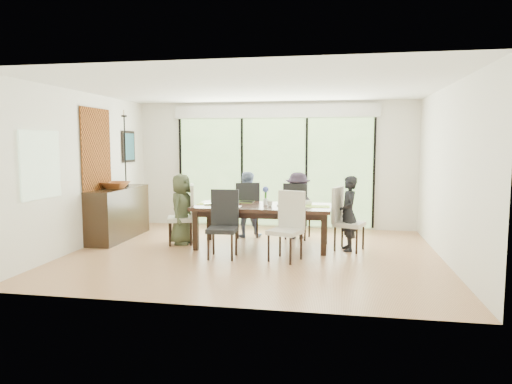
% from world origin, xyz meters
% --- Properties ---
extents(floor, '(6.00, 5.00, 0.01)m').
position_xyz_m(floor, '(0.00, 0.00, -0.01)').
color(floor, '#99603D').
rests_on(floor, ground).
extents(ceiling, '(6.00, 5.00, 0.01)m').
position_xyz_m(ceiling, '(0.00, 0.00, 2.71)').
color(ceiling, white).
rests_on(ceiling, wall_back).
extents(wall_back, '(6.00, 0.02, 2.70)m').
position_xyz_m(wall_back, '(0.00, 2.51, 1.35)').
color(wall_back, white).
rests_on(wall_back, floor).
extents(wall_front, '(6.00, 0.02, 2.70)m').
position_xyz_m(wall_front, '(0.00, -2.51, 1.35)').
color(wall_front, white).
rests_on(wall_front, floor).
extents(wall_left, '(0.02, 5.00, 2.70)m').
position_xyz_m(wall_left, '(-3.01, 0.00, 1.35)').
color(wall_left, white).
rests_on(wall_left, floor).
extents(wall_right, '(0.02, 5.00, 2.70)m').
position_xyz_m(wall_right, '(3.01, 0.00, 1.35)').
color(wall_right, white).
rests_on(wall_right, floor).
extents(glass_doors, '(4.20, 0.02, 2.30)m').
position_xyz_m(glass_doors, '(0.00, 2.47, 1.20)').
color(glass_doors, '#598C3F').
rests_on(glass_doors, wall_back).
extents(blinds_header, '(4.40, 0.06, 0.28)m').
position_xyz_m(blinds_header, '(0.00, 2.46, 2.50)').
color(blinds_header, white).
rests_on(blinds_header, wall_back).
extents(mullion_a, '(0.05, 0.04, 2.30)m').
position_xyz_m(mullion_a, '(-2.10, 2.46, 1.20)').
color(mullion_a, black).
rests_on(mullion_a, wall_back).
extents(mullion_b, '(0.05, 0.04, 2.30)m').
position_xyz_m(mullion_b, '(-0.70, 2.46, 1.20)').
color(mullion_b, black).
rests_on(mullion_b, wall_back).
extents(mullion_c, '(0.05, 0.04, 2.30)m').
position_xyz_m(mullion_c, '(0.70, 2.46, 1.20)').
color(mullion_c, black).
rests_on(mullion_c, wall_back).
extents(mullion_d, '(0.05, 0.04, 2.30)m').
position_xyz_m(mullion_d, '(2.10, 2.46, 1.20)').
color(mullion_d, black).
rests_on(mullion_d, wall_back).
extents(side_window, '(0.02, 0.90, 1.00)m').
position_xyz_m(side_window, '(-2.97, -1.20, 1.50)').
color(side_window, '#8CAD7F').
rests_on(side_window, wall_left).
extents(deck, '(6.00, 1.80, 0.10)m').
position_xyz_m(deck, '(0.00, 3.40, -0.05)').
color(deck, brown).
rests_on(deck, ground).
extents(rail_top, '(6.00, 0.08, 0.06)m').
position_xyz_m(rail_top, '(0.00, 4.20, 0.55)').
color(rail_top, brown).
rests_on(rail_top, deck).
extents(foliage_left, '(3.20, 3.20, 3.20)m').
position_xyz_m(foliage_left, '(-1.80, 5.20, 1.44)').
color(foliage_left, '#14380F').
rests_on(foliage_left, ground).
extents(foliage_mid, '(4.00, 4.00, 4.00)m').
position_xyz_m(foliage_mid, '(0.40, 5.80, 1.80)').
color(foliage_mid, '#14380F').
rests_on(foliage_mid, ground).
extents(foliage_right, '(2.80, 2.80, 2.80)m').
position_xyz_m(foliage_right, '(2.20, 5.00, 1.26)').
color(foliage_right, '#14380F').
rests_on(foliage_right, ground).
extents(foliage_far, '(3.60, 3.60, 3.60)m').
position_xyz_m(foliage_far, '(-0.60, 6.50, 1.62)').
color(foliage_far, '#14380F').
rests_on(foliage_far, ground).
extents(table_top, '(2.37, 1.08, 0.06)m').
position_xyz_m(table_top, '(0.06, 0.52, 0.71)').
color(table_top, black).
rests_on(table_top, floor).
extents(table_apron, '(2.17, 0.89, 0.10)m').
position_xyz_m(table_apron, '(0.06, 0.52, 0.62)').
color(table_apron, black).
rests_on(table_apron, floor).
extents(table_leg_fl, '(0.09, 0.09, 0.68)m').
position_xyz_m(table_leg_fl, '(-1.02, 0.09, 0.34)').
color(table_leg_fl, black).
rests_on(table_leg_fl, floor).
extents(table_leg_fr, '(0.09, 0.09, 0.68)m').
position_xyz_m(table_leg_fr, '(1.14, 0.09, 0.34)').
color(table_leg_fr, black).
rests_on(table_leg_fr, floor).
extents(table_leg_bl, '(0.09, 0.09, 0.68)m').
position_xyz_m(table_leg_bl, '(-1.02, 0.95, 0.34)').
color(table_leg_bl, black).
rests_on(table_leg_bl, floor).
extents(table_leg_br, '(0.09, 0.09, 0.68)m').
position_xyz_m(table_leg_br, '(1.14, 0.95, 0.34)').
color(table_leg_br, black).
rests_on(table_leg_br, floor).
extents(chair_left_end, '(0.57, 0.57, 1.08)m').
position_xyz_m(chair_left_end, '(-1.44, 0.52, 0.54)').
color(chair_left_end, beige).
rests_on(chair_left_end, floor).
extents(chair_right_end, '(0.58, 0.58, 1.08)m').
position_xyz_m(chair_right_end, '(1.56, 0.52, 0.54)').
color(chair_right_end, beige).
rests_on(chair_right_end, floor).
extents(chair_far_left, '(0.57, 0.57, 1.08)m').
position_xyz_m(chair_far_left, '(-0.39, 1.37, 0.54)').
color(chair_far_left, black).
rests_on(chair_far_left, floor).
extents(chair_far_right, '(0.52, 0.52, 1.08)m').
position_xyz_m(chair_far_right, '(0.61, 1.37, 0.54)').
color(chair_far_right, black).
rests_on(chair_far_right, floor).
extents(chair_near_left, '(0.47, 0.47, 1.08)m').
position_xyz_m(chair_near_left, '(-0.44, -0.35, 0.54)').
color(chair_near_left, black).
rests_on(chair_near_left, floor).
extents(chair_near_right, '(0.59, 0.59, 1.08)m').
position_xyz_m(chair_near_right, '(0.56, -0.35, 0.54)').
color(chair_near_right, beige).
rests_on(chair_near_right, floor).
extents(person_left_end, '(0.41, 0.62, 1.27)m').
position_xyz_m(person_left_end, '(-1.42, 0.52, 0.64)').
color(person_left_end, '#404931').
rests_on(person_left_end, floor).
extents(person_right_end, '(0.47, 0.65, 1.27)m').
position_xyz_m(person_right_end, '(1.54, 0.52, 0.64)').
color(person_right_end, black).
rests_on(person_right_end, floor).
extents(person_far_left, '(0.64, 0.46, 1.27)m').
position_xyz_m(person_far_left, '(-0.39, 1.35, 0.64)').
color(person_far_left, '#7C8EB4').
rests_on(person_far_left, floor).
extents(person_far_right, '(0.60, 0.38, 1.27)m').
position_xyz_m(person_far_right, '(0.61, 1.35, 0.64)').
color(person_far_right, black).
rests_on(person_far_right, floor).
extents(placemat_left, '(0.43, 0.32, 0.01)m').
position_xyz_m(placemat_left, '(-0.89, 0.52, 0.74)').
color(placemat_left, '#A7BF44').
rests_on(placemat_left, table_top).
extents(placemat_right, '(0.43, 0.32, 0.01)m').
position_xyz_m(placemat_right, '(1.01, 0.52, 0.74)').
color(placemat_right, '#A0C446').
rests_on(placemat_right, table_top).
extents(placemat_far_l, '(0.43, 0.32, 0.01)m').
position_xyz_m(placemat_far_l, '(-0.39, 0.92, 0.74)').
color(placemat_far_l, '#6FA139').
rests_on(placemat_far_l, table_top).
extents(placemat_far_r, '(0.43, 0.32, 0.01)m').
position_xyz_m(placemat_far_r, '(0.61, 0.92, 0.74)').
color(placemat_far_r, '#93B13F').
rests_on(placemat_far_r, table_top).
extents(placemat_paper, '(0.43, 0.32, 0.01)m').
position_xyz_m(placemat_paper, '(-0.49, 0.22, 0.74)').
color(placemat_paper, white).
rests_on(placemat_paper, table_top).
extents(tablet_far_l, '(0.26, 0.18, 0.01)m').
position_xyz_m(tablet_far_l, '(-0.29, 0.87, 0.75)').
color(tablet_far_l, black).
rests_on(tablet_far_l, table_top).
extents(tablet_far_r, '(0.24, 0.17, 0.01)m').
position_xyz_m(tablet_far_r, '(0.56, 0.87, 0.75)').
color(tablet_far_r, black).
rests_on(tablet_far_r, table_top).
extents(papers, '(0.30, 0.22, 0.00)m').
position_xyz_m(papers, '(0.76, 0.47, 0.74)').
color(papers, white).
rests_on(papers, table_top).
extents(platter_base, '(0.26, 0.26, 0.02)m').
position_xyz_m(platter_base, '(-0.49, 0.22, 0.76)').
color(platter_base, white).
rests_on(platter_base, table_top).
extents(platter_snacks, '(0.20, 0.20, 0.01)m').
position_xyz_m(platter_snacks, '(-0.49, 0.22, 0.78)').
color(platter_snacks, orange).
rests_on(platter_snacks, table_top).
extents(vase, '(0.08, 0.08, 0.12)m').
position_xyz_m(vase, '(0.11, 0.57, 0.80)').
color(vase, silver).
rests_on(vase, table_top).
extents(hyacinth_stems, '(0.04, 0.04, 0.16)m').
position_xyz_m(hyacinth_stems, '(0.11, 0.57, 0.92)').
color(hyacinth_stems, '#337226').
rests_on(hyacinth_stems, table_top).
extents(hyacinth_blooms, '(0.11, 0.11, 0.11)m').
position_xyz_m(hyacinth_blooms, '(0.11, 0.57, 1.02)').
color(hyacinth_blooms, '#4D5EC1').
rests_on(hyacinth_blooms, table_top).
extents(laptop, '(0.38, 0.33, 0.03)m').
position_xyz_m(laptop, '(-0.79, 0.42, 0.75)').
color(laptop, silver).
rests_on(laptop, table_top).
extents(cup_a, '(0.17, 0.17, 0.09)m').
position_xyz_m(cup_a, '(-0.64, 0.67, 0.79)').
color(cup_a, white).
rests_on(cup_a, table_top).
extents(cup_b, '(0.13, 0.13, 0.09)m').
position_xyz_m(cup_b, '(0.21, 0.42, 0.78)').
color(cup_b, white).
rests_on(cup_b, table_top).
extents(cup_c, '(0.17, 0.17, 0.09)m').
position_xyz_m(cup_c, '(0.86, 0.62, 0.79)').
color(cup_c, white).
rests_on(cup_c, table_top).
extents(book, '(0.19, 0.24, 0.02)m').
position_xyz_m(book, '(0.31, 0.57, 0.75)').
color(book, white).
rests_on(book, table_top).
extents(sideboard, '(0.49, 1.73, 0.97)m').
position_xyz_m(sideboard, '(-2.76, 0.76, 0.49)').
color(sideboard, black).
rests_on(sideboard, floor).
extents(bowl, '(0.51, 0.51, 0.13)m').
position_xyz_m(bowl, '(-2.76, 0.66, 1.04)').
color(bowl, brown).
rests_on(bowl, sideboard).
extents(candlestick_base, '(0.11, 0.11, 0.04)m').
position_xyz_m(candlestick_base, '(-2.76, 1.11, 0.99)').
color(candlestick_base, black).
rests_on(candlestick_base, sideboard).
extents(candlestick_shaft, '(0.03, 0.03, 1.35)m').
position_xyz_m(candlestick_shaft, '(-2.76, 1.11, 1.68)').
color(candlestick_shaft, black).
rests_on(candlestick_shaft, sideboard).
extents(candlestick_pan, '(0.11, 0.11, 0.03)m').
position_xyz_m(candlestick_pan, '(-2.76, 1.11, 2.35)').
color(candlestick_pan, black).
rests_on(candlestick_pan, sideboard).
extents(candle, '(0.04, 0.04, 0.11)m').
position_xyz_m(candle, '(-2.76, 1.11, 2.41)').
color(candle, silver).
rests_on(candle, sideboard).
extents(tapestry, '(0.02, 1.00, 1.50)m').
position_xyz_m(tapestry, '(-2.97, 0.40, 1.70)').
color(tapestry, '#964615').
rests_on(tapestry, wall_left).
extents(art_frame, '(0.03, 0.55, 0.65)m').
position_xyz_m(art_frame, '(-2.97, 1.70, 1.75)').
color(art_frame, black).
rests_on(art_frame, wall_left).
extents(art_canvas, '(0.01, 0.45, 0.55)m').
position_xyz_m(art_canvas, '(-2.95, 1.70, 1.75)').
color(art_canvas, '#1C4A5A').
rests_on(art_canvas, wall_left).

